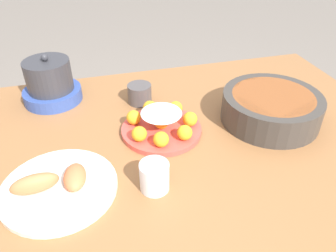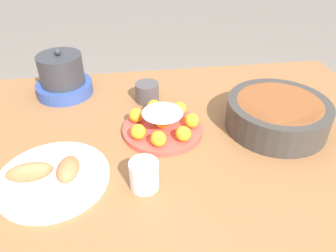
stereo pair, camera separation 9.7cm
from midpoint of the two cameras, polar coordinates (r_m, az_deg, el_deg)
dining_table at (r=1.02m, az=-1.59°, el=-6.43°), size 1.46×0.99×0.70m
cake_plate at (r=0.99m, az=-3.90°, el=0.12°), size 0.25×0.25×0.08m
serving_bowl at (r=1.07m, az=15.09°, el=3.13°), size 0.31×0.31×0.09m
seafood_platter at (r=0.87m, az=-21.74°, el=-9.83°), size 0.29×0.29×0.06m
cup_near at (r=0.81m, az=-5.85°, el=-8.88°), size 0.07×0.07×0.08m
cup_far at (r=1.15m, az=-7.38°, el=5.52°), size 0.08×0.08×0.07m
warming_pot at (r=1.23m, az=-21.97°, el=6.85°), size 0.20×0.20×0.17m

